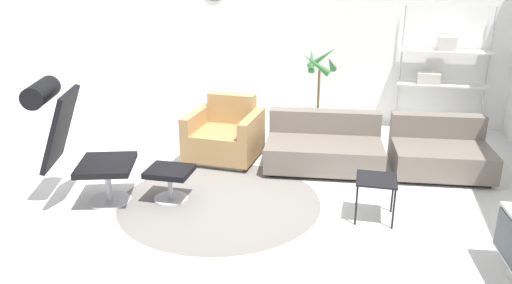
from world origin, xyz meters
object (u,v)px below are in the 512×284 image
object	(u,v)px
armchair_red	(225,136)
shelf_unit	(440,64)
ottoman	(170,177)
couch_low	(324,149)
couch_second	(440,153)
potted_plant	(319,92)
side_table	(376,183)
lounge_chair	(70,131)

from	to	relation	value
armchair_red	shelf_unit	xyz separation A→B (m)	(2.72, 1.78, 0.70)
ottoman	couch_low	distance (m)	1.96
couch_second	couch_low	bearing A→B (deg)	0.41
armchair_red	ottoman	bearing A→B (deg)	83.69
ottoman	couch_second	distance (m)	3.18
ottoman	potted_plant	world-z (taller)	potted_plant
side_table	couch_second	bearing A→B (deg)	61.32
side_table	lounge_chair	bearing A→B (deg)	-173.70
couch_second	potted_plant	size ratio (longest dim) A/B	0.98
ottoman	potted_plant	bearing A→B (deg)	66.32
side_table	potted_plant	xyz separation A→B (m)	(-0.85, 2.78, 0.17)
couch_low	shelf_unit	xyz separation A→B (m)	(1.47, 1.79, 0.76)
lounge_chair	armchair_red	xyz separation A→B (m)	(1.14, 1.57, -0.50)
lounge_chair	armchair_red	world-z (taller)	lounge_chair
potted_plant	shelf_unit	bearing A→B (deg)	7.88
ottoman	armchair_red	bearing A→B (deg)	79.94
couch_second	potted_plant	world-z (taller)	potted_plant
armchair_red	couch_low	world-z (taller)	armchair_red
side_table	shelf_unit	xyz separation A→B (m)	(0.85, 3.01, 0.62)
ottoman	side_table	world-z (taller)	side_table
armchair_red	shelf_unit	world-z (taller)	shelf_unit
lounge_chair	couch_low	distance (m)	2.91
armchair_red	couch_low	distance (m)	1.25
potted_plant	lounge_chair	bearing A→B (deg)	-124.73
lounge_chair	shelf_unit	distance (m)	5.11
armchair_red	couch_second	xyz separation A→B (m)	(2.61, 0.13, -0.06)
side_table	shelf_unit	distance (m)	3.19
ottoman	side_table	size ratio (longest dim) A/B	1.08
couch_low	potted_plant	distance (m)	1.60
potted_plant	shelf_unit	xyz separation A→B (m)	(1.71, 0.24, 0.44)
ottoman	shelf_unit	size ratio (longest dim) A/B	0.25
ottoman	couch_second	world-z (taller)	couch_second
couch_low	shelf_unit	size ratio (longest dim) A/B	0.81
ottoman	shelf_unit	distance (m)	4.32
ottoman	potted_plant	xyz separation A→B (m)	(1.24, 2.83, 0.29)
lounge_chair	ottoman	world-z (taller)	lounge_chair
armchair_red	side_table	world-z (taller)	armchair_red
couch_low	couch_second	xyz separation A→B (m)	(1.36, 0.14, 0.00)
shelf_unit	potted_plant	bearing A→B (deg)	-172.12
armchair_red	couch_low	size ratio (longest dim) A/B	0.62
couch_low	side_table	world-z (taller)	couch_low
couch_second	potted_plant	bearing A→B (deg)	-46.88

